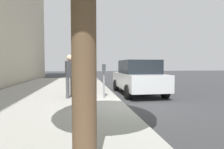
{
  "coord_description": "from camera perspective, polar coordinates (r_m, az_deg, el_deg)",
  "views": [
    {
      "loc": [
        -6.55,
        1.46,
        1.53
      ],
      "look_at": [
        1.44,
        0.23,
        1.12
      ],
      "focal_mm": 30.14,
      "sensor_mm": 36.0,
      "label": 1
    }
  ],
  "objects": [
    {
      "name": "pedestrian_bystander",
      "position": [
        6.4,
        -8.71,
        0.46
      ],
      "size": [
        0.4,
        0.5,
        1.85
      ],
      "rotation": [
        0.0,
        0.0,
        -0.54
      ],
      "color": "tan",
      "rests_on": "sidewalk_slab"
    },
    {
      "name": "sidewalk_slab",
      "position": [
        6.88,
        -21.78,
        -9.48
      ],
      "size": [
        28.0,
        6.0,
        0.15
      ],
      "primitive_type": "cube",
      "color": "#A8A59E",
      "rests_on": "ground_plane"
    },
    {
      "name": "parking_officer",
      "position": [
        8.13,
        -12.69,
        0.71
      ],
      "size": [
        0.51,
        0.39,
        1.81
      ],
      "rotation": [
        0.0,
        0.0,
        -1.98
      ],
      "color": "#47474C",
      "rests_on": "sidewalk_slab"
    },
    {
      "name": "traffic_signal",
      "position": [
        15.48,
        -6.1,
        6.79
      ],
      "size": [
        0.24,
        0.44,
        3.6
      ],
      "color": "black",
      "rests_on": "sidewalk_slab"
    },
    {
      "name": "parked_sedan_near",
      "position": [
        9.86,
        7.84,
        -0.79
      ],
      "size": [
        4.42,
        2.01,
        1.77
      ],
      "color": "silver",
      "rests_on": "ground_plane"
    },
    {
      "name": "pedestrian_at_meter",
      "position": [
        7.66,
        -9.48,
        -0.06
      ],
      "size": [
        0.52,
        0.37,
        1.69
      ],
      "rotation": [
        0.0,
        0.0,
        -1.67
      ],
      "color": "#191E4C",
      "rests_on": "sidewalk_slab"
    },
    {
      "name": "parking_meter",
      "position": [
        7.74,
        -2.48,
        0.24
      ],
      "size": [
        0.36,
        0.12,
        1.41
      ],
      "color": "gray",
      "rests_on": "sidewalk_slab"
    },
    {
      "name": "ground_plane",
      "position": [
        6.88,
        3.79,
        -9.92
      ],
      "size": [
        80.0,
        80.0,
        0.0
      ],
      "primitive_type": "plane",
      "color": "#38383A",
      "rests_on": "ground"
    }
  ]
}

